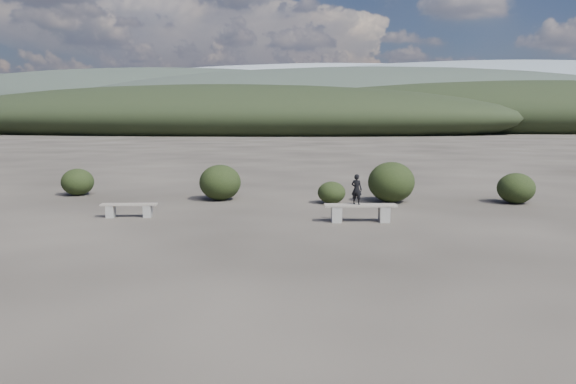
# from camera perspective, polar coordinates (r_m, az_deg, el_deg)

# --- Properties ---
(ground) EXTENTS (1200.00, 1200.00, 0.00)m
(ground) POSITION_cam_1_polar(r_m,az_deg,el_deg) (10.77, -6.10, -8.22)
(ground) COLOR #2B2621
(ground) RESTS_ON ground
(bench_left) EXTENTS (1.66, 0.60, 0.41)m
(bench_left) POSITION_cam_1_polar(r_m,az_deg,el_deg) (17.14, -15.84, -1.68)
(bench_left) COLOR gray
(bench_left) RESTS_ON ground
(bench_right) EXTENTS (2.05, 0.69, 0.50)m
(bench_right) POSITION_cam_1_polar(r_m,az_deg,el_deg) (15.89, 7.36, -1.95)
(bench_right) COLOR gray
(bench_right) RESTS_ON ground
(seated_person) EXTENTS (0.36, 0.30, 0.85)m
(seated_person) POSITION_cam_1_polar(r_m,az_deg,el_deg) (15.78, 6.98, 0.28)
(seated_person) COLOR black
(seated_person) RESTS_ON bench_right
(shrub_b) EXTENTS (1.47, 1.47, 1.26)m
(shrub_b) POSITION_cam_1_polar(r_m,az_deg,el_deg) (20.03, -6.91, 0.97)
(shrub_b) COLOR black
(shrub_b) RESTS_ON ground
(shrub_c) EXTENTS (0.95, 0.95, 0.76)m
(shrub_c) POSITION_cam_1_polar(r_m,az_deg,el_deg) (19.15, 4.45, -0.06)
(shrub_c) COLOR black
(shrub_c) RESTS_ON ground
(shrub_d) EXTENTS (1.60, 1.60, 1.40)m
(shrub_d) POSITION_cam_1_polar(r_m,az_deg,el_deg) (19.70, 10.45, 1.00)
(shrub_d) COLOR black
(shrub_d) RESTS_ON ground
(shrub_e) EXTENTS (1.25, 1.25, 1.05)m
(shrub_e) POSITION_cam_1_polar(r_m,az_deg,el_deg) (20.64, 22.16, 0.36)
(shrub_e) COLOR black
(shrub_e) RESTS_ON ground
(shrub_f) EXTENTS (1.20, 1.20, 1.01)m
(shrub_f) POSITION_cam_1_polar(r_m,az_deg,el_deg) (22.54, -20.59, 0.96)
(shrub_f) COLOR black
(shrub_f) RESTS_ON ground
(mountain_ridges) EXTENTS (500.00, 400.00, 56.00)m
(mountain_ridges) POSITION_cam_1_polar(r_m,az_deg,el_deg) (349.36, 5.80, 8.89)
(mountain_ridges) COLOR black
(mountain_ridges) RESTS_ON ground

